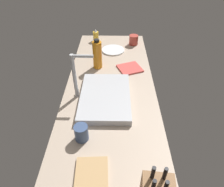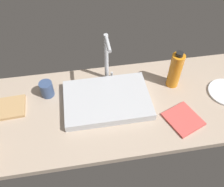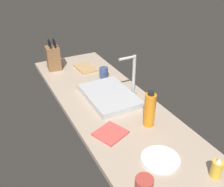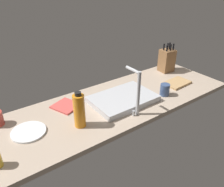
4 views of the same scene
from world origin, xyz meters
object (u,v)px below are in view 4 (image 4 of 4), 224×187
Objects in this scene: faucet at (137,90)px; dish_towel at (66,106)px; coffee_mug at (165,90)px; sink_basin at (123,99)px; cutting_board at (177,83)px; dinner_plate at (29,132)px; water_bottle at (79,111)px; knife_block at (167,60)px.

faucet is 1.81× the size of dish_towel.
faucet is at bearing 10.53° from coffee_mug.
sink_basin is 2.10× the size of cutting_board.
dish_towel is at bearing -156.23° from dinner_plate.
dish_towel is (-31.67, -13.95, 0.00)cm from dinner_plate.
sink_basin is 1.96× the size of water_bottle.
sink_basin is 2.25× the size of dinner_plate.
sink_basin is 34.76cm from coffee_mug.
sink_basin is at bearing -3.99° from cutting_board.
sink_basin is 56.72cm from cutting_board.
water_bottle is 2.58× the size of coffee_mug.
cutting_board is (13.50, 25.48, -10.03)cm from knife_block.
sink_basin is 69.90cm from dinner_plate.
dish_towel is at bearing -25.72° from sink_basin.
knife_block is 1.13× the size of water_bottle.
dish_towel is 76.90cm from coffee_mug.
faucet is 63.56cm from cutting_board.
water_bottle is (37.62, -10.15, -7.05)cm from faucet.
sink_basin is at bearing 154.28° from dish_towel.
dish_towel is (35.16, -36.24, -17.80)cm from faucet.
faucet is 1.41× the size of cutting_board.
sink_basin reaches higher than dinner_plate.
water_bottle is (110.61, 29.28, 0.42)cm from knife_block.
dinner_plate is at bearing -3.61° from sink_basin.
dish_towel is at bearing -22.67° from coffee_mug.
sink_basin is 42.28cm from water_bottle.
faucet is 53.54cm from dish_towel.
coffee_mug is (-73.33, 3.51, -6.67)cm from water_bottle.
faucet is 1.31× the size of water_bottle.
sink_basin is 1.74× the size of knife_block.
dish_towel is (108.15, 3.19, -10.33)cm from knife_block.
cutting_board is 0.93× the size of water_bottle.
faucet reaches higher than sink_basin.
sink_basin is 73.83cm from knife_block.
dish_towel is (-2.47, -26.09, -10.75)cm from water_bottle.
cutting_board is (-59.49, -13.95, -17.50)cm from faucet.
dish_towel is at bearing -13.25° from cutting_board.
sink_basin is at bearing -18.95° from coffee_mug.
sink_basin is 1.49× the size of faucet.
dish_towel is (38.07, -18.34, -1.57)cm from sink_basin.
knife_block is 1.29× the size of dinner_plate.
dinner_plate is at bearing -22.57° from water_bottle.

